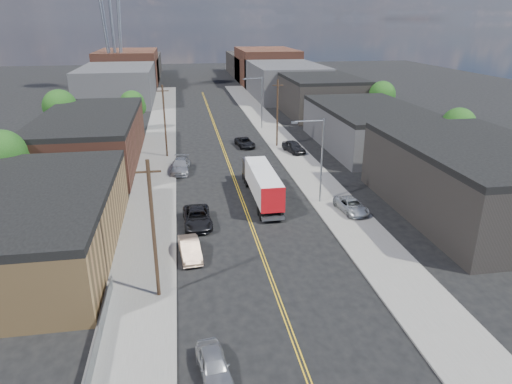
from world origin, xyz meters
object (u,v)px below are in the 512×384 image
object	(u,v)px
car_left_c	(197,218)
car_right_lot_c	(294,147)
car_left_d	(180,166)
car_right_lot_a	(351,206)
car_left_a	(214,365)
car_left_b	(190,249)
car_ahead_truck	(245,142)
semi_truck	(261,180)

from	to	relation	value
car_left_c	car_right_lot_c	size ratio (longest dim) A/B	1.17
car_left_c	car_left_d	xyz separation A→B (m)	(-1.40, 16.50, 0.04)
car_left_c	car_right_lot_a	xyz separation A→B (m)	(15.30, 0.33, 0.03)
car_right_lot_c	car_left_c	bearing A→B (deg)	-137.52
car_left_d	car_left_a	bearing A→B (deg)	-82.17
car_left_b	car_ahead_truck	world-z (taller)	car_left_b
car_left_a	car_right_lot_c	world-z (taller)	car_right_lot_c
semi_truck	car_left_d	size ratio (longest dim) A/B	2.43
car_left_a	car_ahead_truck	xyz separation A→B (m)	(8.39, 46.83, 0.01)
car_right_lot_a	car_ahead_truck	size ratio (longest dim) A/B	0.96
car_left_a	car_right_lot_c	distance (m)	44.77
car_left_b	car_right_lot_a	xyz separation A→B (m)	(16.17, 6.46, 0.07)
car_left_b	car_left_a	bearing A→B (deg)	-91.80
car_left_c	car_right_lot_a	distance (m)	15.30
car_left_a	car_left_b	distance (m)	13.54
car_right_lot_c	car_ahead_truck	world-z (taller)	car_right_lot_c
semi_truck	car_left_a	distance (m)	26.57
car_ahead_truck	car_left_c	bearing A→B (deg)	-114.97
car_left_a	car_ahead_truck	distance (m)	47.58
car_left_d	car_ahead_truck	world-z (taller)	car_left_d
car_left_a	car_left_b	world-z (taller)	car_left_b
car_left_d	car_ahead_truck	bearing A→B (deg)	53.15
car_right_lot_a	car_ahead_truck	distance (m)	27.73
car_left_a	car_right_lot_a	world-z (taller)	car_right_lot_a
car_left_d	car_right_lot_c	bearing A→B (deg)	26.16
car_ahead_truck	car_left_a	bearing A→B (deg)	-107.99
car_left_c	car_left_d	size ratio (longest dim) A/B	1.00
car_right_lot_a	car_left_a	bearing A→B (deg)	-134.13
car_right_lot_a	car_left_d	bearing A→B (deg)	129.24
car_ahead_truck	semi_truck	bearing A→B (deg)	-101.29
semi_truck	car_left_b	size ratio (longest dim) A/B	3.06
car_left_a	car_left_d	world-z (taller)	car_left_d
car_left_a	car_left_d	distance (m)	36.16
car_left_b	car_right_lot_c	xyz separation A→B (m)	(15.72, 28.72, 0.23)
car_right_lot_a	car_ahead_truck	bearing A→B (deg)	97.74
car_left_d	car_right_lot_a	bearing A→B (deg)	-38.46
car_left_c	car_left_a	bearing A→B (deg)	-91.72
car_left_b	car_left_c	xyz separation A→B (m)	(0.87, 6.13, 0.04)
car_left_d	car_right_lot_a	size ratio (longest dim) A/B	1.19
car_left_b	car_right_lot_c	world-z (taller)	car_right_lot_c
car_right_lot_c	semi_truck	bearing A→B (deg)	-129.15
semi_truck	car_right_lot_a	size ratio (longest dim) A/B	2.90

